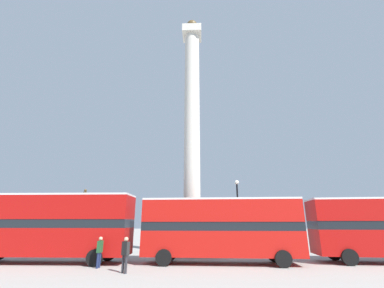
# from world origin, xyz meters

# --- Properties ---
(ground_plane) EXTENTS (200.00, 200.00, 0.00)m
(ground_plane) POSITION_xyz_m (0.00, 0.00, 0.00)
(ground_plane) COLOR #9E9B93
(monument_column) EXTENTS (4.78, 4.78, 24.56)m
(monument_column) POSITION_xyz_m (0.00, 0.00, 8.85)
(monument_column) COLOR beige
(monument_column) RESTS_ON ground_plane
(bus_b) EXTENTS (10.48, 3.13, 4.16)m
(bus_b) POSITION_xyz_m (2.17, -5.51, 2.31)
(bus_b) COLOR #B7140F
(bus_b) RESTS_ON ground_plane
(bus_c) EXTENTS (11.44, 2.78, 4.49)m
(bus_c) POSITION_xyz_m (-9.78, -5.62, 2.47)
(bus_c) COLOR #A80F0C
(bus_c) RESTS_ON ground_plane
(equestrian_statue) EXTENTS (3.76, 3.21, 5.94)m
(equestrian_statue) POSITION_xyz_m (-11.21, 2.68, 1.72)
(equestrian_statue) COLOR beige
(equestrian_statue) RESTS_ON ground_plane
(street_lamp) EXTENTS (0.36, 0.36, 6.03)m
(street_lamp) POSITION_xyz_m (3.87, -1.98, 3.05)
(street_lamp) COLOR black
(street_lamp) RESTS_ON ground_plane
(pedestrian_near_lamp) EXTENTS (0.23, 0.48, 1.76)m
(pedestrian_near_lamp) POSITION_xyz_m (-5.31, -7.38, 1.00)
(pedestrian_near_lamp) COLOR #192347
(pedestrian_near_lamp) RESTS_ON ground_plane
(pedestrian_by_plinth) EXTENTS (0.50, 0.45, 1.83)m
(pedestrian_by_plinth) POSITION_xyz_m (-3.29, -8.95, 1.05)
(pedestrian_by_plinth) COLOR #28282D
(pedestrian_by_plinth) RESTS_ON ground_plane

